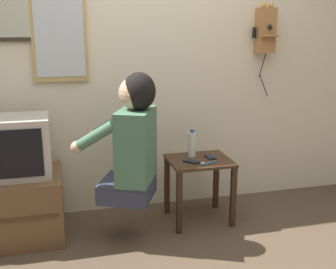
{
  "coord_description": "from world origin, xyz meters",
  "views": [
    {
      "loc": [
        -0.67,
        -2.44,
        1.55
      ],
      "look_at": [
        0.1,
        0.52,
        0.75
      ],
      "focal_mm": 45.0,
      "sensor_mm": 36.0,
      "label": 1
    }
  ],
  "objects": [
    {
      "name": "wall_phone_antique",
      "position": [
        1.06,
        0.91,
        1.51
      ],
      "size": [
        0.19,
        0.19,
        0.79
      ],
      "color": "#9E6B3D"
    },
    {
      "name": "wall_back",
      "position": [
        0.0,
        0.99,
        1.27
      ],
      "size": [
        6.8,
        0.05,
        2.55
      ],
      "color": "beige",
      "rests_on": "ground_plane"
    },
    {
      "name": "toothbrush",
      "position": [
        0.4,
        0.45,
        0.52
      ],
      "size": [
        0.15,
        0.07,
        0.02
      ],
      "rotation": [
        0.0,
        0.0,
        1.98
      ],
      "color": "#338CD8",
      "rests_on": "side_table"
    },
    {
      "name": "person",
      "position": [
        -0.19,
        0.38,
        0.77
      ],
      "size": [
        0.63,
        0.57,
        0.92
      ],
      "rotation": [
        0.0,
        0.0,
        1.14
      ],
      "color": "#2D3347",
      "rests_on": "ground_plane"
    },
    {
      "name": "television",
      "position": [
        -1.03,
        0.64,
        0.7
      ],
      "size": [
        0.54,
        0.38,
        0.43
      ],
      "color": "#ADA89E",
      "rests_on": "tv_stand"
    },
    {
      "name": "water_bottle",
      "position": [
        0.34,
        0.67,
        0.62
      ],
      "size": [
        0.06,
        0.06,
        0.22
      ],
      "color": "silver",
      "rests_on": "side_table"
    },
    {
      "name": "ground_plane",
      "position": [
        0.0,
        0.0,
        0.0
      ],
      "size": [
        14.0,
        14.0,
        0.0
      ],
      "primitive_type": "plane",
      "color": "#4C3D2D"
    },
    {
      "name": "cell_phone_held",
      "position": [
        0.29,
        0.52,
        0.52
      ],
      "size": [
        0.13,
        0.13,
        0.01
      ],
      "rotation": [
        0.0,
        0.0,
        0.69
      ],
      "color": "black",
      "rests_on": "side_table"
    },
    {
      "name": "wall_mirror",
      "position": [
        -0.64,
        0.95,
        1.51
      ],
      "size": [
        0.42,
        0.04,
        0.78
      ],
      "color": "tan"
    },
    {
      "name": "cell_phone_spare",
      "position": [
        0.47,
        0.59,
        0.52
      ],
      "size": [
        0.07,
        0.13,
        0.01
      ],
      "rotation": [
        0.0,
        0.0,
        0.05
      ],
      "color": "black",
      "rests_on": "side_table"
    },
    {
      "name": "framed_picture",
      "position": [
        -0.97,
        0.95,
        1.65
      ],
      "size": [
        0.33,
        0.03,
        0.44
      ],
      "color": "#2D2823"
    },
    {
      "name": "tv_stand",
      "position": [
        -1.01,
        0.63,
        0.24
      ],
      "size": [
        0.62,
        0.56,
        0.48
      ],
      "color": "brown",
      "rests_on": "ground_plane"
    },
    {
      "name": "side_table",
      "position": [
        0.37,
        0.57,
        0.4
      ],
      "size": [
        0.49,
        0.42,
        0.52
      ],
      "color": "#382316",
      "rests_on": "ground_plane"
    }
  ]
}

